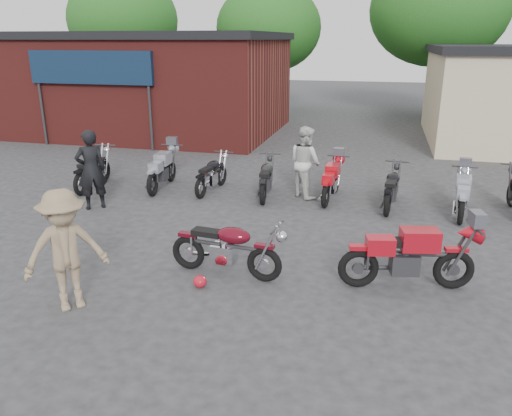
% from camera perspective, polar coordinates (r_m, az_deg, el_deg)
% --- Properties ---
extents(ground, '(90.00, 90.00, 0.00)m').
position_cam_1_polar(ground, '(8.32, 1.06, -9.92)').
color(ground, '#2D2D30').
extents(brick_building, '(12.00, 8.00, 4.00)m').
position_cam_1_polar(brick_building, '(23.73, -12.83, 13.48)').
color(brick_building, maroon).
rests_on(brick_building, ground).
extents(tree_0, '(6.56, 6.56, 8.20)m').
position_cam_1_polar(tree_0, '(33.06, -14.77, 18.36)').
color(tree_0, '#155016').
rests_on(tree_0, ground).
extents(tree_1, '(5.92, 5.92, 7.40)m').
position_cam_1_polar(tree_1, '(29.87, 1.46, 18.18)').
color(tree_1, '#155016').
rests_on(tree_1, ground).
extents(tree_2, '(7.04, 7.04, 8.80)m').
position_cam_1_polar(tree_2, '(29.21, 19.94, 18.50)').
color(tree_2, '#155016').
rests_on(tree_2, ground).
extents(vintage_motorcycle, '(2.07, 0.87, 1.17)m').
position_cam_1_polar(vintage_motorcycle, '(8.75, -3.30, -4.22)').
color(vintage_motorcycle, '#560A16').
rests_on(vintage_motorcycle, ground).
extents(sportbike, '(2.28, 1.16, 1.27)m').
position_cam_1_polar(sportbike, '(8.66, 17.21, -4.97)').
color(sportbike, red).
rests_on(sportbike, ground).
extents(helmet, '(0.26, 0.26, 0.21)m').
position_cam_1_polar(helmet, '(8.58, -6.42, -8.33)').
color(helmet, red).
rests_on(helmet, ground).
extents(person_dark, '(0.85, 0.83, 1.96)m').
position_cam_1_polar(person_dark, '(12.79, -18.32, 4.17)').
color(person_dark, black).
rests_on(person_dark, ground).
extents(person_light, '(1.16, 1.15, 1.88)m').
position_cam_1_polar(person_light, '(13.16, 5.64, 5.25)').
color(person_light, silver).
rests_on(person_light, ground).
extents(person_tan, '(1.40, 1.37, 1.93)m').
position_cam_1_polar(person_tan, '(8.09, -20.93, -4.57)').
color(person_tan, '#907859').
rests_on(person_tan, ground).
extents(row_bike_0, '(0.85, 2.07, 1.17)m').
position_cam_1_polar(row_bike_0, '(14.73, -18.17, 4.43)').
color(row_bike_0, black).
rests_on(row_bike_0, ground).
extents(row_bike_1, '(0.83, 2.09, 1.18)m').
position_cam_1_polar(row_bike_1, '(14.20, -10.69, 4.56)').
color(row_bike_1, '#8F949C').
rests_on(row_bike_1, ground).
extents(row_bike_2, '(0.80, 1.89, 1.06)m').
position_cam_1_polar(row_bike_2, '(13.71, -5.07, 4.05)').
color(row_bike_2, black).
rests_on(row_bike_2, ground).
extents(row_bike_3, '(0.84, 1.96, 1.10)m').
position_cam_1_polar(row_bike_3, '(13.20, 1.19, 3.64)').
color(row_bike_3, black).
rests_on(row_bike_3, ground).
extents(row_bike_4, '(0.79, 1.95, 1.10)m').
position_cam_1_polar(row_bike_4, '(13.09, 8.64, 3.29)').
color(row_bike_4, red).
rests_on(row_bike_4, ground).
extents(row_bike_5, '(0.85, 1.97, 1.11)m').
position_cam_1_polar(row_bike_5, '(12.76, 15.28, 2.44)').
color(row_bike_5, black).
rests_on(row_bike_5, ground).
extents(row_bike_6, '(0.86, 1.97, 1.11)m').
position_cam_1_polar(row_bike_6, '(12.75, 22.53, 1.64)').
color(row_bike_6, '#9B9FA9').
rests_on(row_bike_6, ground).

